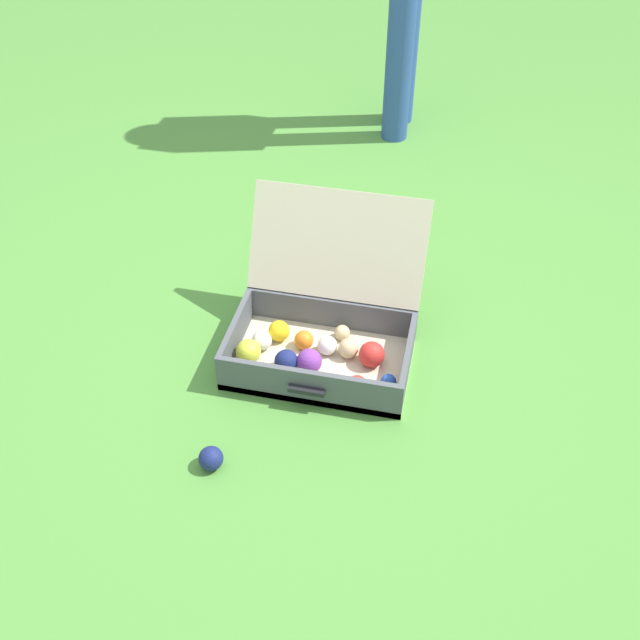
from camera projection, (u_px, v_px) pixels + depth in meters
The scene contains 3 objects.
ground_plane at pixel (312, 349), 2.41m from camera, with size 16.00×16.00×0.00m, color #4C8C38.
open_suitcase at pixel (322, 329), 2.33m from camera, with size 0.57×0.55×0.44m.
stray_ball_on_grass at pixel (211, 458), 2.04m from camera, with size 0.07×0.07×0.07m, color navy.
Camera 1 is at (0.40, -1.69, 1.67)m, focal length 41.57 mm.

